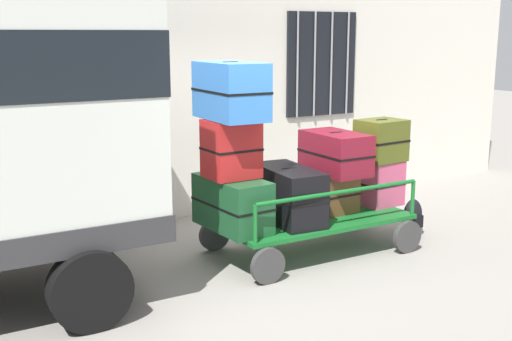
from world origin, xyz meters
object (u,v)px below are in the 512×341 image
suitcase_left_middle (231,149)px  suitcase_midleft_bottom (288,195)px  luggage_cart (311,222)px  suitcase_left_top (231,91)px  suitcase_left_bottom (232,203)px  backpack (413,217)px  suitcase_midright_middle (381,140)px  suitcase_midright_bottom (379,183)px  suitcase_center_middle (335,153)px  suitcase_center_bottom (336,193)px

suitcase_left_middle → suitcase_midleft_bottom: suitcase_left_middle is taller
luggage_cart → suitcase_left_top: suitcase_left_top is taller
suitcase_left_bottom → backpack: size_ratio=2.21×
suitcase_midright_middle → backpack: bearing=-10.5°
suitcase_left_middle → suitcase_midright_bottom: 2.08m
suitcase_left_middle → suitcase_left_top: size_ratio=0.68×
suitcase_left_top → suitcase_midleft_bottom: (0.66, -0.07, -1.15)m
suitcase_left_bottom → suitcase_midleft_bottom: size_ratio=0.97×
suitcase_center_middle → backpack: 1.46m
suitcase_left_bottom → suitcase_midright_middle: suitcase_midright_middle is taller
suitcase_midright_bottom → suitcase_center_bottom: bearing=-176.7°
backpack → suitcase_center_bottom: bearing=176.7°
suitcase_left_middle → suitcase_center_bottom: bearing=-2.5°
suitcase_center_bottom → suitcase_midright_middle: size_ratio=0.82×
suitcase_midleft_bottom → backpack: size_ratio=2.28×
suitcase_center_bottom → backpack: size_ratio=1.06×
suitcase_midleft_bottom → suitcase_center_middle: suitcase_center_middle is taller
suitcase_left_middle → suitcase_midright_bottom: (1.99, -0.02, -0.59)m
suitcase_left_bottom → suitcase_midright_bottom: suitcase_left_bottom is taller
suitcase_midleft_bottom → backpack: 1.88m
suitcase_left_bottom → suitcase_midleft_bottom: bearing=-5.1°
backpack → suitcase_center_middle: bearing=175.0°
suitcase_midright_middle → suitcase_center_middle: bearing=179.1°
suitcase_left_middle → suitcase_center_middle: (1.33, -0.02, -0.16)m
suitcase_left_middle → suitcase_center_bottom: 1.47m
suitcase_midleft_bottom → suitcase_center_bottom: suitcase_midleft_bottom is taller
suitcase_midleft_bottom → suitcase_center_bottom: 0.67m
suitcase_left_top → suitcase_midright_bottom: (1.99, -0.02, -1.19)m
suitcase_center_middle → suitcase_midright_bottom: 0.79m
luggage_cart → suitcase_center_middle: bearing=1.8°
suitcase_left_bottom → backpack: bearing=-2.6°
luggage_cart → suitcase_midright_bottom: 1.05m
suitcase_left_middle → backpack: (2.48, -0.12, -1.06)m
suitcase_left_bottom → suitcase_midright_middle: bearing=-0.6°
suitcase_midleft_bottom → suitcase_center_middle: (0.66, 0.05, 0.40)m
suitcase_left_top → suitcase_center_middle: bearing=-1.1°
suitcase_center_bottom → backpack: (1.15, -0.07, -0.43)m
suitcase_center_middle → suitcase_midright_bottom: bearing=0.3°
suitcase_midright_bottom → backpack: size_ratio=1.21×
suitcase_left_bottom → suitcase_left_top: bearing=90.0°
suitcase_left_top → suitcase_center_middle: size_ratio=1.07×
suitcase_midleft_bottom → suitcase_midright_bottom: size_ratio=1.88×
suitcase_left_middle → suitcase_left_top: bearing=90.0°
suitcase_midleft_bottom → suitcase_center_bottom: (0.66, 0.01, -0.07)m
suitcase_left_bottom → backpack: 2.52m
suitcase_left_middle → suitcase_center_middle: 1.34m
suitcase_left_bottom → suitcase_midright_bottom: (1.99, -0.01, -0.01)m
suitcase_midright_bottom → suitcase_left_middle: bearing=179.4°
luggage_cart → suitcase_center_middle: 0.83m
suitcase_center_middle → suitcase_midright_middle: (0.66, -0.01, 0.09)m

